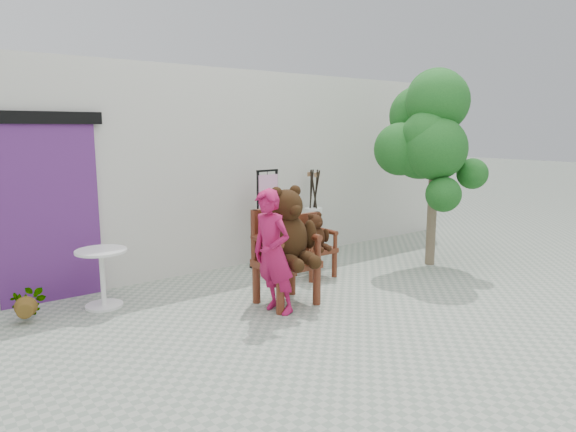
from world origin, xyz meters
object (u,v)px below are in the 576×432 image
object	(u,v)px
stool_bucket	(313,218)
tree	(428,128)
chair_small	(313,239)
person	(273,253)
chair_big	(286,238)
cafe_table	(102,271)
display_stand	(268,231)

from	to	relation	value
stool_bucket	tree	size ratio (longest dim) A/B	0.47
chair_small	stool_bucket	distance (m)	1.21
chair_small	person	world-z (taller)	person
person	stool_bucket	xyz separation A→B (m)	(2.15, 1.85, -0.09)
person	tree	xyz separation A→B (m)	(3.19, 0.39, 1.41)
chair_big	cafe_table	size ratio (longest dim) A/B	2.06
cafe_table	tree	distance (m)	5.08
chair_small	tree	world-z (taller)	tree
tree	chair_small	bearing A→B (deg)	163.60
chair_big	cafe_table	world-z (taller)	chair_big
person	display_stand	distance (m)	2.03
display_stand	stool_bucket	bearing A→B (deg)	4.71
cafe_table	person	bearing A→B (deg)	-44.41
person	stool_bucket	bearing A→B (deg)	119.04
chair_big	cafe_table	bearing A→B (deg)	146.02
chair_small	display_stand	distance (m)	0.81
chair_big	chair_small	size ratio (longest dim) A/B	1.55
display_stand	chair_big	bearing A→B (deg)	-121.49
chair_big	stool_bucket	distance (m)	2.44
chair_big	chair_small	xyz separation A→B (m)	(1.03, 0.70, -0.26)
cafe_table	display_stand	size ratio (longest dim) A/B	0.47
chair_small	stool_bucket	xyz separation A→B (m)	(0.78, 0.93, 0.09)
display_stand	stool_bucket	world-z (taller)	display_stand
chair_big	person	size ratio (longest dim) A/B	0.99
chair_small	tree	distance (m)	2.46
cafe_table	stool_bucket	size ratio (longest dim) A/B	0.48
display_stand	stool_bucket	distance (m)	1.06
person	stool_bucket	size ratio (longest dim) A/B	1.01
chair_big	stool_bucket	xyz separation A→B (m)	(1.81, 1.63, -0.17)
chair_big	person	distance (m)	0.42
chair_big	tree	world-z (taller)	tree
chair_small	chair_big	bearing A→B (deg)	-145.65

